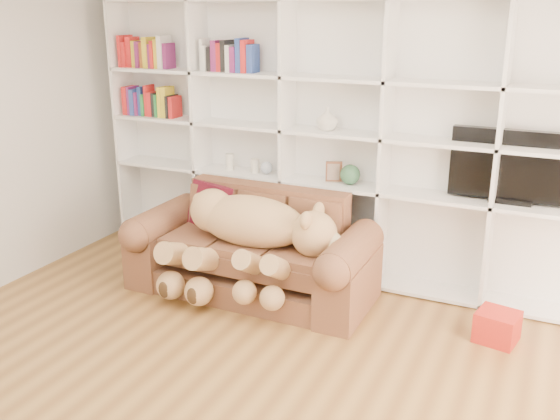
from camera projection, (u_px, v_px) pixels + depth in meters
The scene contains 14 objects.
floor at pixel (193, 419), 3.67m from camera, with size 5.00×5.00×0.00m, color brown.
wall_back at pixel (343, 123), 5.40m from camera, with size 5.00×0.02×2.70m, color silver.
bookshelf at pixel (312, 129), 5.39m from camera, with size 4.43×0.35×2.40m.
sofa at pixel (253, 255), 5.24m from camera, with size 2.03×0.88×0.85m.
teddy_bear at pixel (247, 234), 4.99m from camera, with size 1.40×0.80×0.81m.
throw_pillow at pixel (209, 207), 5.46m from camera, with size 0.41×0.13×0.41m, color #570E23.
gift_box at pixel (497, 327), 4.50m from camera, with size 0.28×0.26×0.23m, color red.
tv at pixel (514, 167), 4.76m from camera, with size 0.96×0.18×0.57m.
picture_frame at pixel (334, 171), 5.36m from camera, with size 0.14×0.03×0.18m, color brown.
green_vase at pixel (350, 175), 5.30m from camera, with size 0.17×0.17×0.17m, color #31613E.
figurine_tall at pixel (230, 162), 5.78m from camera, with size 0.08×0.08×0.15m, color silver.
figurine_short at pixel (255, 166), 5.67m from camera, with size 0.08×0.08×0.13m, color silver.
snow_globe at pixel (266, 168), 5.63m from camera, with size 0.11×0.11×0.11m, color silver.
shelf_vase at pixel (327, 119), 5.24m from camera, with size 0.19×0.19×0.19m, color silver.
Camera 1 is at (1.78, -2.59, 2.32)m, focal length 40.00 mm.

